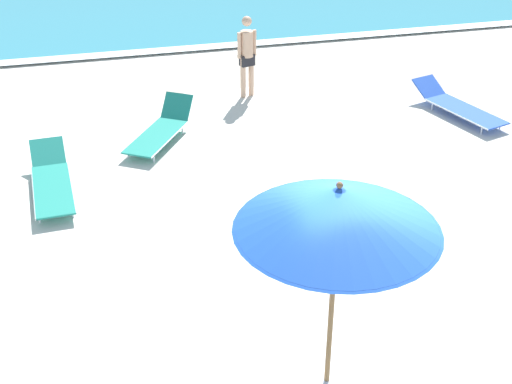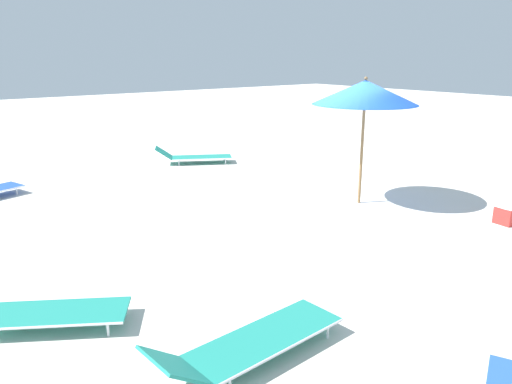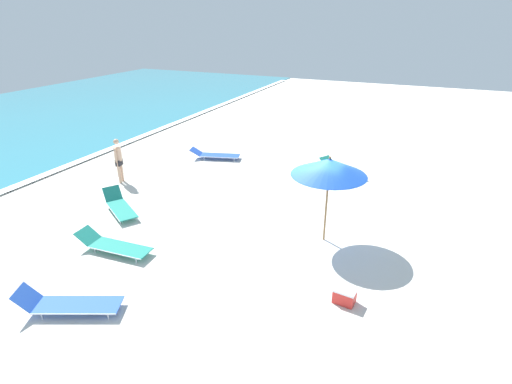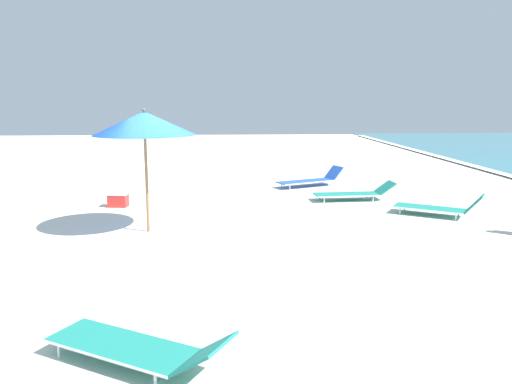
{
  "view_description": "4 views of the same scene",
  "coord_description": "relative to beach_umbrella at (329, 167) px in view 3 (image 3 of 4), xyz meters",
  "views": [
    {
      "loc": [
        -3.0,
        -6.46,
        5.93
      ],
      "look_at": [
        -0.95,
        1.75,
        1.07
      ],
      "focal_mm": 50.0,
      "sensor_mm": 36.0,
      "label": 1
    },
    {
      "loc": [
        -7.34,
        7.08,
        3.04
      ],
      "look_at": [
        -0.69,
        1.87,
        0.68
      ],
      "focal_mm": 35.0,
      "sensor_mm": 36.0,
      "label": 2
    },
    {
      "loc": [
        -10.93,
        -3.13,
        6.1
      ],
      "look_at": [
        0.14,
        1.76,
        0.71
      ],
      "focal_mm": 28.0,
      "sensor_mm": 36.0,
      "label": 3
    },
    {
      "loc": [
        9.65,
        0.84,
        2.78
      ],
      "look_at": [
        -0.19,
        1.43,
        0.94
      ],
      "focal_mm": 35.0,
      "sensor_mm": 36.0,
      "label": 4
    }
  ],
  "objects": [
    {
      "name": "sun_lounger_mid_beach_solo",
      "position": [
        -1.01,
        6.76,
        -2.06
      ],
      "size": [
        1.59,
        2.02,
        0.61
      ],
      "rotation": [
        0.0,
        0.0,
        -0.57
      ],
      "color": "#1E8475",
      "rests_on": "ground_plane"
    },
    {
      "name": "sun_lounger_near_water_left",
      "position": [
        -3.03,
        5.22,
        -2.07
      ],
      "size": [
        0.73,
        2.25,
        0.51
      ],
      "rotation": [
        0.0,
        0.0,
        0.06
      ],
      "color": "#1E8475",
      "rests_on": "ground_plane"
    },
    {
      "name": "sun_lounger_under_umbrella",
      "position": [
        5.06,
        6.49,
        -2.08
      ],
      "size": [
        1.22,
        2.33,
        0.47
      ],
      "rotation": [
        0.0,
        0.0,
        0.29
      ],
      "color": "blue",
      "rests_on": "ground_plane"
    },
    {
      "name": "beachgoer_wading_adult",
      "position": [
        1.11,
        8.54,
        -1.28
      ],
      "size": [
        0.44,
        0.27,
        1.76
      ],
      "rotation": [
        0.0,
        0.0,
        3.42
      ],
      "color": "tan",
      "rests_on": "ground_plane"
    },
    {
      "name": "beach_umbrella",
      "position": [
        0.0,
        0.0,
        0.0
      ],
      "size": [
        2.11,
        2.11,
        2.59
      ],
      "color": "olive",
      "rests_on": "ground_plane"
    },
    {
      "name": "sun_lounger_near_water_right",
      "position": [
        -5.37,
        4.4,
        -2.06
      ],
      "size": [
        1.46,
        2.29,
        0.59
      ],
      "rotation": [
        0.0,
        0.0,
        0.42
      ],
      "color": "blue",
      "rests_on": "ground_plane"
    },
    {
      "name": "ground_plane",
      "position": [
        0.76,
        0.84,
        -2.36
      ],
      "size": [
        60.0,
        60.0,
        0.16
      ],
      "color": "silver"
    },
    {
      "name": "sun_lounger_beside_umbrella",
      "position": [
        5.48,
        0.72,
        -2.07
      ],
      "size": [
        1.58,
        2.15,
        0.5
      ],
      "rotation": [
        0.0,
        0.0,
        -0.52
      ],
      "color": "#1E8475",
      "rests_on": "ground_plane"
    },
    {
      "name": "cooler_box",
      "position": [
        -2.58,
        -1.17,
        -2.09
      ],
      "size": [
        0.41,
        0.54,
        0.37
      ],
      "rotation": [
        0.0,
        0.0,
        4.59
      ],
      "color": "red",
      "rests_on": "ground_plane"
    }
  ]
}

